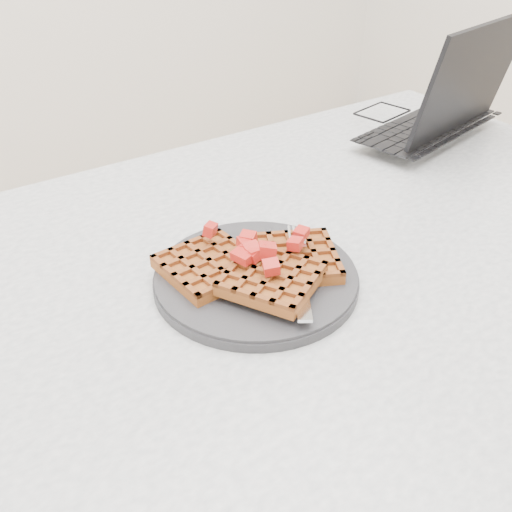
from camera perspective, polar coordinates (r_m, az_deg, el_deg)
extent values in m
cube|color=beige|center=(0.80, 6.42, 0.56)|extent=(1.20, 0.80, 0.03)
cube|color=silver|center=(1.54, 13.07, 1.05)|extent=(0.06, 0.06, 0.72)
cylinder|color=#242427|center=(0.70, 0.00, -2.18)|extent=(0.25, 0.25, 0.02)
imported|color=black|center=(1.18, 14.85, 12.58)|extent=(0.36, 0.27, 0.03)
cube|color=black|center=(1.10, 20.72, 16.27)|extent=(0.30, 0.11, 0.20)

